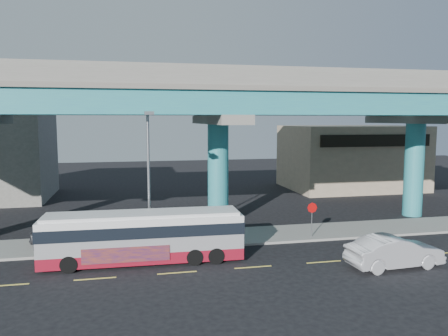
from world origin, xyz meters
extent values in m
plane|color=black|center=(0.00, 0.00, 0.00)|extent=(120.00, 120.00, 0.00)
cube|color=gray|center=(0.00, 5.50, 0.07)|extent=(70.00, 4.00, 0.15)
cube|color=#D8C64C|center=(-12.00, -0.30, 0.01)|extent=(2.00, 0.12, 0.01)
cube|color=#D8C64C|center=(-8.00, -0.30, 0.01)|extent=(2.00, 0.12, 0.01)
cube|color=#D8C64C|center=(-4.00, -0.30, 0.01)|extent=(2.00, 0.12, 0.01)
cube|color=#D8C64C|center=(0.00, -0.30, 0.01)|extent=(2.00, 0.12, 0.01)
cube|color=#D8C64C|center=(4.00, -0.30, 0.01)|extent=(2.00, 0.12, 0.01)
cube|color=#D8C64C|center=(8.00, -0.30, 0.01)|extent=(2.00, 0.12, 0.01)
cylinder|color=teal|center=(0.00, 9.00, 3.70)|extent=(1.50, 1.50, 7.40)
cube|color=gray|center=(0.00, 9.00, 7.70)|extent=(2.00, 12.00, 0.60)
cube|color=gray|center=(0.00, 12.50, 8.60)|extent=(1.80, 5.00, 1.20)
cylinder|color=teal|center=(16.00, 9.00, 3.70)|extent=(1.50, 1.50, 7.40)
cube|color=gray|center=(16.00, 9.00, 7.70)|extent=(2.00, 12.00, 0.60)
cube|color=gray|center=(16.00, 12.50, 8.60)|extent=(1.80, 5.00, 1.20)
cube|color=teal|center=(0.00, 5.50, 8.70)|extent=(52.00, 5.00, 1.40)
cube|color=gray|center=(0.00, 5.50, 9.55)|extent=(52.00, 5.40, 0.30)
cube|color=gray|center=(0.00, 3.00, 10.10)|extent=(52.00, 0.25, 0.80)
cube|color=gray|center=(0.00, 8.00, 10.10)|extent=(52.00, 0.25, 0.80)
cube|color=teal|center=(0.00, 12.50, 9.90)|extent=(52.00, 5.00, 1.40)
cube|color=gray|center=(0.00, 12.50, 10.75)|extent=(52.00, 5.40, 0.30)
cube|color=gray|center=(0.00, 10.00, 11.30)|extent=(52.00, 0.25, 0.80)
cube|color=gray|center=(0.00, 15.00, 11.30)|extent=(52.00, 0.25, 0.80)
cube|color=tan|center=(18.00, 23.00, 3.50)|extent=(14.00, 10.00, 7.00)
cube|color=black|center=(18.00, 17.90, 5.60)|extent=(12.00, 0.25, 1.20)
cube|color=maroon|center=(-5.59, 1.76, 0.49)|extent=(10.72, 2.53, 0.62)
cube|color=#A5A5AA|center=(-5.59, 1.76, 1.47)|extent=(10.72, 2.53, 1.33)
cube|color=black|center=(-5.59, 1.76, 1.91)|extent=(10.78, 2.59, 0.62)
cube|color=silver|center=(-5.59, 1.76, 2.40)|extent=(10.72, 2.53, 0.36)
cube|color=silver|center=(-5.59, 1.76, 2.67)|extent=(10.31, 2.27, 0.18)
cube|color=black|center=(-0.24, 1.62, 1.78)|extent=(0.11, 2.02, 1.07)
cube|color=black|center=(-10.94, 1.89, 1.78)|extent=(0.11, 2.02, 1.07)
cube|color=#241250|center=(-6.51, 0.62, 0.82)|extent=(4.44, 0.16, 0.80)
cylinder|color=black|center=(-9.35, 0.83, 0.44)|extent=(0.90, 0.29, 0.89)
cylinder|color=black|center=(-9.30, 2.87, 0.44)|extent=(0.90, 0.29, 0.89)
cylinder|color=black|center=(-2.95, 0.67, 0.44)|extent=(0.90, 0.29, 0.89)
cylinder|color=black|center=(-2.90, 2.71, 0.44)|extent=(0.90, 0.29, 0.89)
cylinder|color=black|center=(-1.80, 0.64, 0.44)|extent=(0.90, 0.29, 0.89)
cylinder|color=black|center=(-1.74, 2.68, 0.44)|extent=(0.90, 0.29, 0.89)
imported|color=#B5B5BA|center=(7.24, -1.85, 0.84)|extent=(2.40, 5.30, 1.67)
imported|color=#323337|center=(-10.23, 5.52, 0.79)|extent=(2.99, 4.35, 1.28)
cylinder|color=gray|center=(-5.16, 4.00, 4.24)|extent=(0.16, 0.16, 8.19)
cylinder|color=gray|center=(-5.16, 2.89, 8.12)|extent=(0.12, 2.21, 0.12)
cube|color=gray|center=(-5.16, 1.79, 8.06)|extent=(0.50, 0.70, 0.18)
cylinder|color=gray|center=(5.23, 4.20, 1.12)|extent=(0.06, 0.06, 1.95)
cylinder|color=#B20A0A|center=(5.23, 4.17, 2.05)|extent=(0.67, 0.06, 0.67)
camera|label=1|loc=(-6.17, -21.68, 7.75)|focal=35.00mm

